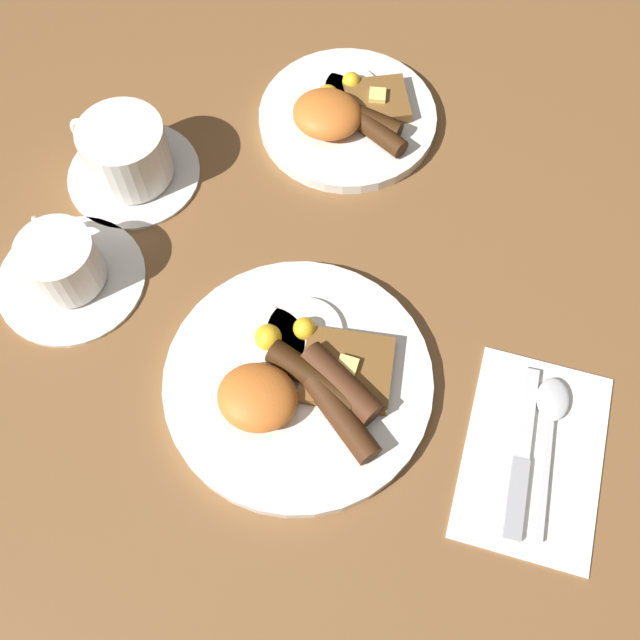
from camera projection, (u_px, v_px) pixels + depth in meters
name	position (u px, v px, depth m)	size (l,w,h in m)	color
ground_plane	(298.00, 384.00, 0.77)	(3.00, 3.00, 0.00)	brown
breakfast_plate_near	(300.00, 381.00, 0.76)	(0.28, 0.28, 0.05)	silver
breakfast_plate_far	(346.00, 115.00, 0.91)	(0.22, 0.22, 0.05)	silver
teacup_near	(64.00, 267.00, 0.80)	(0.16, 0.16, 0.07)	silver
teacup_far	(127.00, 156.00, 0.86)	(0.16, 0.16, 0.08)	silver
napkin	(533.00, 455.00, 0.74)	(0.13, 0.20, 0.01)	white
knife	(521.00, 460.00, 0.73)	(0.02, 0.18, 0.01)	silver
spoon	(551.00, 416.00, 0.75)	(0.03, 0.17, 0.01)	silver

